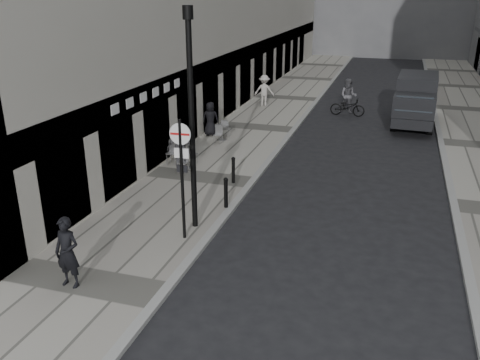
% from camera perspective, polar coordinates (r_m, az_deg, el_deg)
% --- Properties ---
extents(sidewalk, '(4.00, 60.00, 0.12)m').
position_cam_1_polar(sidewalk, '(26.24, 1.67, 5.89)').
color(sidewalk, '#9A978B').
rests_on(sidewalk, ground).
extents(walking_man, '(0.67, 0.46, 1.78)m').
position_cam_1_polar(walking_man, '(12.73, -18.81, -7.72)').
color(walking_man, black).
rests_on(walking_man, sidewalk).
extents(sign_post, '(0.60, 0.10, 3.48)m').
position_cam_1_polar(sign_post, '(13.88, -6.59, 1.78)').
color(sign_post, black).
rests_on(sign_post, sidewalk).
extents(lamppost, '(0.28, 0.28, 6.30)m').
position_cam_1_polar(lamppost, '(14.24, -5.49, 7.65)').
color(lamppost, black).
rests_on(lamppost, sidewalk).
extents(bollard_near, '(0.13, 0.13, 0.96)m').
position_cam_1_polar(bollard_near, '(16.42, -1.60, -1.53)').
color(bollard_near, black).
rests_on(bollard_near, sidewalk).
extents(bollard_far, '(0.12, 0.12, 0.93)m').
position_cam_1_polar(bollard_far, '(18.48, -0.75, 1.04)').
color(bollard_far, black).
rests_on(bollard_far, sidewalk).
extents(panel_van, '(2.24, 5.43, 2.51)m').
position_cam_1_polar(panel_van, '(28.36, 19.14, 8.70)').
color(panel_van, black).
rests_on(panel_van, ground).
extents(cyclist, '(1.98, 0.81, 2.08)m').
position_cam_1_polar(cyclist, '(29.45, 12.02, 8.62)').
color(cyclist, black).
rests_on(cyclist, ground).
extents(pedestrian_a, '(1.15, 0.70, 1.83)m').
position_cam_1_polar(pedestrian_a, '(19.61, -6.65, 3.47)').
color(pedestrian_a, '#5E5E63').
rests_on(pedestrian_a, sidewalk).
extents(pedestrian_b, '(1.25, 0.81, 1.82)m').
position_cam_1_polar(pedestrian_b, '(30.90, 2.74, 10.02)').
color(pedestrian_b, '#B8B1AA').
rests_on(pedestrian_b, sidewalk).
extents(pedestrian_c, '(0.87, 0.63, 1.63)m').
position_cam_1_polar(pedestrian_c, '(24.50, -3.33, 6.88)').
color(pedestrian_c, black).
rests_on(pedestrian_c, sidewalk).
extents(cafe_table_near, '(0.63, 1.42, 0.81)m').
position_cam_1_polar(cafe_table_near, '(20.12, -5.84, 2.45)').
color(cafe_table_near, '#A2A2A4').
rests_on(cafe_table_near, sidewalk).
extents(cafe_table_mid, '(0.66, 1.48, 0.85)m').
position_cam_1_polar(cafe_table_mid, '(23.75, -2.03, 5.48)').
color(cafe_table_mid, '#AAAAAC').
rests_on(cafe_table_mid, sidewalk).
extents(cafe_table_far, '(0.74, 1.67, 0.95)m').
position_cam_1_polar(cafe_table_far, '(21.17, -6.91, 3.56)').
color(cafe_table_far, '#ABACAE').
rests_on(cafe_table_far, sidewalk).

